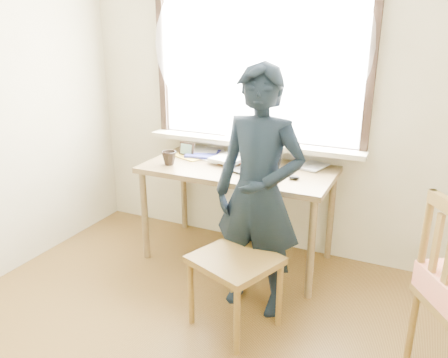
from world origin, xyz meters
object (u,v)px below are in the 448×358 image
at_px(work_chair, 235,268).
at_px(person, 259,194).
at_px(mug_white, 236,154).
at_px(desk, 238,177).
at_px(laptop, 258,165).
at_px(mug_dark, 169,158).

distance_m(work_chair, person, 0.49).
relative_size(mug_white, work_chair, 0.20).
height_order(desk, work_chair, desk).
distance_m(desk, work_chair, 0.93).
relative_size(mug_white, person, 0.07).
height_order(laptop, person, person).
bearing_deg(laptop, mug_dark, -168.83).
bearing_deg(work_chair, mug_dark, 143.47).
distance_m(laptop, work_chair, 0.90).
bearing_deg(desk, work_chair, -67.68).
height_order(desk, person, person).
xyz_separation_m(desk, laptop, (0.18, -0.04, 0.13)).
bearing_deg(mug_white, laptop, -37.02).
distance_m(mug_white, person, 0.86).
distance_m(desk, person, 0.67).
distance_m(desk, mug_white, 0.23).
bearing_deg(desk, mug_white, 118.85).
xyz_separation_m(mug_dark, person, (0.90, -0.37, -0.03)).
height_order(mug_white, person, person).
bearing_deg(desk, person, -55.25).
distance_m(laptop, mug_white, 0.34).
relative_size(desk, mug_dark, 12.67).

